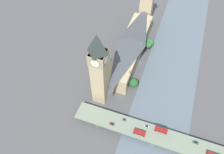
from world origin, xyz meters
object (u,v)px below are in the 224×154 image
double_decker_bus_mid (161,130)px  car_northbound_lead (112,124)px  victoria_tower (147,3)px  clock_tower (99,69)px  car_southbound_lead (196,142)px  parliament_hall (131,47)px  car_northbound_tail (124,120)px  road_bridge (155,135)px  car_northbound_mid (146,127)px  double_decker_bus_rear (139,133)px

double_decker_bus_mid → car_northbound_lead: 41.01m
double_decker_bus_mid → victoria_tower: bearing=-70.8°
clock_tower → car_southbound_lead: clock_tower is taller
parliament_hall → car_northbound_tail: 83.91m
double_decker_bus_mid → car_southbound_lead: (-28.60, 0.07, -2.03)m
road_bridge → car_southbound_lead: 32.03m
clock_tower → car_northbound_mid: (-48.65, 18.37, -35.12)m
road_bridge → car_northbound_lead: car_northbound_lead is taller
victoria_tower → road_bridge: size_ratio=0.41×
parliament_hall → car_southbound_lead: bearing=134.2°
victoria_tower → double_decker_bus_mid: bearing=109.2°
parliament_hall → car_northbound_mid: parliament_hall is taller
parliament_hall → double_decker_bus_rear: (-34.39, 89.36, -3.69)m
double_decker_bus_mid → car_northbound_tail: bearing=0.6°
victoria_tower → car_northbound_tail: bearing=97.4°
parliament_hall → double_decker_bus_rear: 95.82m
car_southbound_lead → car_northbound_tail: bearing=0.3°
double_decker_bus_rear → car_northbound_mid: (-4.15, -8.19, -1.81)m
victoria_tower → car_northbound_tail: victoria_tower is taller
car_northbound_mid → car_southbound_lead: (-40.64, 0.11, -0.02)m
double_decker_bus_rear → clock_tower: bearing=-30.8°
parliament_hall → victoria_tower: bearing=-90.0°
parliament_hall → car_northbound_lead: bearing=96.6°
clock_tower → victoria_tower: 127.93m
car_northbound_mid → car_southbound_lead: 40.64m
clock_tower → car_northbound_tail: (-29.01, 18.76, -35.18)m
double_decker_bus_rear → car_northbound_mid: bearing=-116.9°
car_northbound_lead → car_southbound_lead: size_ratio=0.87×
victoria_tower → car_southbound_lead: (-79.24, 145.11, -19.97)m
victoria_tower → road_bridge: victoria_tower is taller
victoria_tower → car_northbound_tail: (-18.96, 145.39, -20.00)m
parliament_hall → car_northbound_lead: (-10.34, 88.81, -5.51)m
victoria_tower → double_decker_bus_mid: victoria_tower is taller
car_northbound_tail → road_bridge: bearing=172.7°
parliament_hall → car_southbound_lead: size_ratio=22.66×
road_bridge → car_southbound_lead: car_southbound_lead is taller
parliament_hall → road_bridge: size_ratio=0.75×
road_bridge → double_decker_bus_rear: bearing=17.6°
parliament_hall → car_southbound_lead: (-79.18, 81.29, -5.52)m
double_decker_bus_rear → car_northbound_tail: bearing=-26.7°
parliament_hall → car_northbound_tail: size_ratio=24.78×
double_decker_bus_mid → car_northbound_tail: 31.74m
double_decker_bus_mid → car_northbound_tail: double_decker_bus_mid is taller
double_decker_bus_mid → double_decker_bus_rear: (16.19, 8.14, -0.20)m
road_bridge → car_northbound_mid: (8.91, -4.04, 1.89)m
double_decker_bus_mid → car_northbound_mid: size_ratio=2.37×
double_decker_bus_mid → car_northbound_lead: bearing=10.7°
clock_tower → double_decker_bus_rear: size_ratio=7.76×
car_northbound_lead → car_northbound_mid: size_ratio=0.92×
double_decker_bus_rear → car_northbound_lead: bearing=-1.3°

